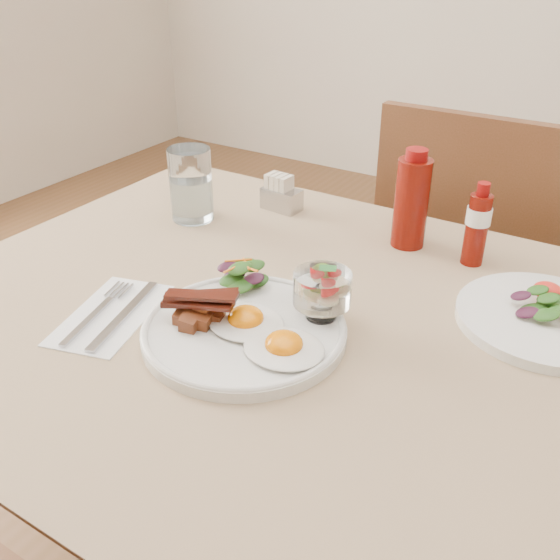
{
  "coord_description": "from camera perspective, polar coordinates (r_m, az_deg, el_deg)",
  "views": [
    {
      "loc": [
        0.29,
        -0.65,
        1.24
      ],
      "look_at": [
        -0.11,
        -0.02,
        0.82
      ],
      "focal_mm": 40.0,
      "sensor_mm": 36.0,
      "label": 1
    }
  ],
  "objects": [
    {
      "name": "bacon_potato_pile",
      "position": [
        0.85,
        -7.45,
        -2.66
      ],
      "size": [
        0.11,
        0.08,
        0.05
      ],
      "rotation": [
        0.0,
        0.0,
        -0.06
      ],
      "color": "maroon",
      "rests_on": "main_plate"
    },
    {
      "name": "sugar_caddy",
      "position": [
        1.24,
        0.07,
        7.77
      ],
      "size": [
        0.08,
        0.05,
        0.07
      ],
      "rotation": [
        0.0,
        0.0,
        -0.09
      ],
      "color": "#AFAFB3",
      "rests_on": "table"
    },
    {
      "name": "table",
      "position": [
        0.92,
        6.36,
        -9.63
      ],
      "size": [
        1.33,
        0.88,
        0.75
      ],
      "color": "brown",
      "rests_on": "ground"
    },
    {
      "name": "hot_sauce_bottle",
      "position": [
        1.06,
        17.59,
        4.79
      ],
      "size": [
        0.05,
        0.05,
        0.14
      ],
      "rotation": [
        0.0,
        0.0,
        0.29
      ],
      "color": "#600C05",
      "rests_on": "table"
    },
    {
      "name": "fruit_cup",
      "position": [
        0.85,
        3.89,
        -0.81
      ],
      "size": [
        0.08,
        0.08,
        0.08
      ],
      "rotation": [
        0.0,
        0.0,
        -0.18
      ],
      "color": "white",
      "rests_on": "main_plate"
    },
    {
      "name": "napkin_cutlery",
      "position": [
        0.93,
        -15.14,
        -3.03
      ],
      "size": [
        0.16,
        0.22,
        0.01
      ],
      "rotation": [
        0.0,
        0.0,
        0.27
      ],
      "color": "white",
      "rests_on": "table"
    },
    {
      "name": "ketchup_bottle",
      "position": [
        1.09,
        11.93,
        7.04
      ],
      "size": [
        0.07,
        0.07,
        0.17
      ],
      "rotation": [
        0.0,
        0.0,
        0.29
      ],
      "color": "#600C05",
      "rests_on": "table"
    },
    {
      "name": "main_plate",
      "position": [
        0.86,
        -3.28,
        -4.71
      ],
      "size": [
        0.28,
        0.28,
        0.02
      ],
      "primitive_type": "cylinder",
      "color": "silver",
      "rests_on": "table"
    },
    {
      "name": "side_salad",
      "position": [
        0.93,
        -3.44,
        0.36
      ],
      "size": [
        0.08,
        0.07,
        0.04
      ],
      "rotation": [
        0.0,
        0.0,
        0.2
      ],
      "color": "#1F4412",
      "rests_on": "main_plate"
    },
    {
      "name": "water_glass",
      "position": [
        1.19,
        -8.12,
        8.27
      ],
      "size": [
        0.08,
        0.08,
        0.14
      ],
      "color": "white",
      "rests_on": "table"
    },
    {
      "name": "chair_far",
      "position": [
        1.53,
        17.27,
        0.16
      ],
      "size": [
        0.42,
        0.42,
        0.93
      ],
      "color": "brown",
      "rests_on": "ground"
    },
    {
      "name": "fried_eggs",
      "position": [
        0.82,
        -1.45,
        -4.86
      ],
      "size": [
        0.21,
        0.15,
        0.03
      ],
      "rotation": [
        0.0,
        0.0,
        0.33
      ],
      "color": "silver",
      "rests_on": "main_plate"
    }
  ]
}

